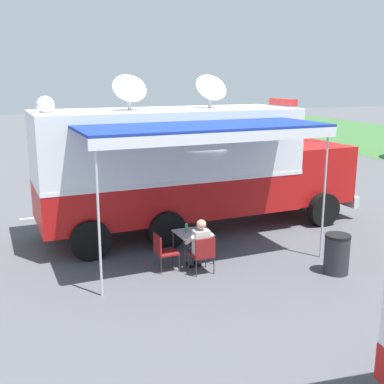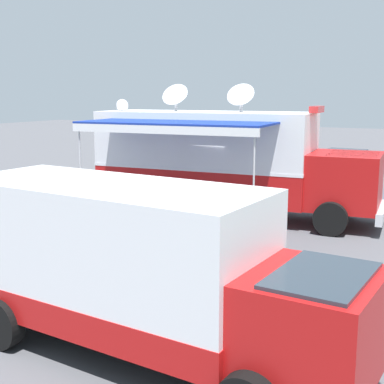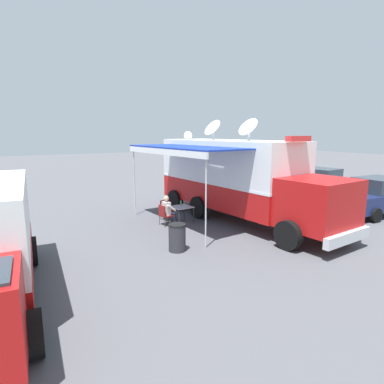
% 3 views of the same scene
% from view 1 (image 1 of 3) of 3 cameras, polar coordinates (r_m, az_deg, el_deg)
% --- Properties ---
extents(ground_plane, '(100.00, 100.00, 0.00)m').
position_cam_1_polar(ground_plane, '(13.86, -2.72, -4.77)').
color(ground_plane, '#515156').
extents(lot_stripe, '(0.45, 4.80, 0.01)m').
position_cam_1_polar(lot_stripe, '(16.28, -11.41, -2.24)').
color(lot_stripe, silver).
rests_on(lot_stripe, ground).
extents(command_truck, '(5.38, 9.64, 4.53)m').
position_cam_1_polar(command_truck, '(13.63, 0.19, 3.38)').
color(command_truck, '#B71414').
rests_on(command_truck, ground).
extents(folding_table, '(0.85, 0.85, 0.73)m').
position_cam_1_polar(folding_table, '(11.49, 0.12, -5.09)').
color(folding_table, silver).
rests_on(folding_table, ground).
extents(water_bottle, '(0.07, 0.07, 0.22)m').
position_cam_1_polar(water_bottle, '(11.44, -0.67, -4.33)').
color(water_bottle, '#3F9959').
rests_on(water_bottle, folding_table).
extents(folding_chair_at_table, '(0.51, 0.51, 0.87)m').
position_cam_1_polar(folding_chair_at_table, '(10.82, 1.32, -7.19)').
color(folding_chair_at_table, maroon).
rests_on(folding_chair_at_table, ground).
extents(folding_chair_beside_table, '(0.51, 0.51, 0.87)m').
position_cam_1_polar(folding_chair_beside_table, '(11.03, -3.53, -6.81)').
color(folding_chair_beside_table, maroon).
rests_on(folding_chair_beside_table, ground).
extents(seated_responder, '(0.68, 0.58, 1.25)m').
position_cam_1_polar(seated_responder, '(10.94, 0.91, -6.19)').
color(seated_responder, silver).
rests_on(seated_responder, ground).
extents(trash_bin, '(0.57, 0.57, 0.91)m').
position_cam_1_polar(trash_bin, '(11.37, 16.86, -7.06)').
color(trash_bin, '#2D2D33').
rests_on(trash_bin, ground).
extents(car_behind_truck, '(2.34, 4.36, 1.76)m').
position_cam_1_polar(car_behind_truck, '(20.55, -10.56, 3.54)').
color(car_behind_truck, silver).
rests_on(car_behind_truck, ground).
extents(car_far_corner, '(4.31, 2.22, 1.76)m').
position_cam_1_polar(car_far_corner, '(20.45, 1.14, 3.72)').
color(car_far_corner, navy).
rests_on(car_far_corner, ground).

